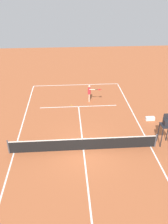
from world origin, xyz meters
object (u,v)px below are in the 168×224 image
(equipment_bag, at_px, (150,119))
(umpire_chair, at_px, (167,125))
(player_serving, at_px, (90,92))
(tennis_ball, at_px, (72,105))

(equipment_bag, bearing_deg, umpire_chair, 88.09)
(player_serving, xyz_separation_m, tennis_ball, (1.81, 0.77, -1.00))
(player_serving, bearing_deg, tennis_ball, -60.68)
(tennis_ball, bearing_deg, player_serving, -156.91)
(tennis_ball, height_order, equipment_bag, equipment_bag)
(tennis_ball, bearing_deg, equipment_bag, 154.26)
(umpire_chair, height_order, equipment_bag, umpire_chair)
(tennis_ball, relative_size, umpire_chair, 0.03)
(tennis_ball, relative_size, equipment_bag, 0.09)
(player_serving, relative_size, tennis_ball, 25.43)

